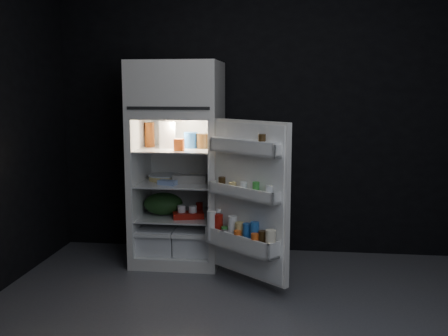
# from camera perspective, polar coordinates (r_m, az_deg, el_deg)

# --- Properties ---
(floor) EXTENTS (4.00, 3.40, 0.00)m
(floor) POSITION_cam_1_polar(r_m,az_deg,el_deg) (3.58, 3.60, -16.98)
(floor) COLOR #57575C
(floor) RESTS_ON ground
(wall_back) EXTENTS (4.00, 0.00, 2.70)m
(wall_back) POSITION_cam_1_polar(r_m,az_deg,el_deg) (4.93, 4.94, 6.33)
(wall_back) COLOR black
(wall_back) RESTS_ON ground
(wall_front) EXTENTS (4.00, 0.00, 2.70)m
(wall_front) POSITION_cam_1_polar(r_m,az_deg,el_deg) (1.55, 0.30, 1.24)
(wall_front) COLOR black
(wall_front) RESTS_ON ground
(refrigerator) EXTENTS (0.76, 0.71, 1.78)m
(refrigerator) POSITION_cam_1_polar(r_m,az_deg,el_deg) (4.68, -4.99, 1.36)
(refrigerator) COLOR white
(refrigerator) RESTS_ON ground
(fridge_door) EXTENTS (0.68, 0.61, 1.22)m
(fridge_door) POSITION_cam_1_polar(r_m,az_deg,el_deg) (4.03, 2.54, -3.85)
(fridge_door) COLOR white
(fridge_door) RESTS_ON ground
(milk_jug) EXTENTS (0.15, 0.15, 0.24)m
(milk_jug) POSITION_cam_1_polar(r_m,az_deg,el_deg) (4.65, -6.13, 3.65)
(milk_jug) COLOR white
(milk_jug) RESTS_ON refrigerator
(mayo_jar) EXTENTS (0.15, 0.15, 0.14)m
(mayo_jar) POSITION_cam_1_polar(r_m,az_deg,el_deg) (4.63, -3.63, 3.04)
(mayo_jar) COLOR #1E56A7
(mayo_jar) RESTS_ON refrigerator
(jam_jar) EXTENTS (0.12, 0.12, 0.13)m
(jam_jar) POSITION_cam_1_polar(r_m,az_deg,el_deg) (4.60, -2.34, 2.95)
(jam_jar) COLOR #32210E
(jam_jar) RESTS_ON refrigerator
(amber_bottle) EXTENTS (0.11, 0.11, 0.22)m
(amber_bottle) POSITION_cam_1_polar(r_m,az_deg,el_deg) (4.79, -8.10, 3.64)
(amber_bottle) COLOR #B9581D
(amber_bottle) RESTS_ON refrigerator
(small_carton) EXTENTS (0.08, 0.07, 0.10)m
(small_carton) POSITION_cam_1_polar(r_m,az_deg,el_deg) (4.46, -4.91, 2.54)
(small_carton) COLOR orange
(small_carton) RESTS_ON refrigerator
(egg_carton) EXTENTS (0.30, 0.11, 0.07)m
(egg_carton) POSITION_cam_1_polar(r_m,az_deg,el_deg) (4.61, -3.74, -1.19)
(egg_carton) COLOR gray
(egg_carton) RESTS_ON refrigerator
(pie) EXTENTS (0.36, 0.36, 0.04)m
(pie) POSITION_cam_1_polar(r_m,az_deg,el_deg) (4.77, -6.39, -1.07)
(pie) COLOR tan
(pie) RESTS_ON refrigerator
(flat_package) EXTENTS (0.17, 0.12, 0.04)m
(flat_package) POSITION_cam_1_polar(r_m,az_deg,el_deg) (4.53, -6.18, -1.59)
(flat_package) COLOR #7C93C0
(flat_package) RESTS_ON refrigerator
(wrapped_pkg) EXTENTS (0.13, 0.12, 0.05)m
(wrapped_pkg) POSITION_cam_1_polar(r_m,az_deg,el_deg) (4.76, -3.04, -0.98)
(wrapped_pkg) COLOR #EEE3C2
(wrapped_pkg) RESTS_ON refrigerator
(produce_bag) EXTENTS (0.38, 0.33, 0.20)m
(produce_bag) POSITION_cam_1_polar(r_m,az_deg,el_deg) (4.74, -6.62, -3.88)
(produce_bag) COLOR #193815
(produce_bag) RESTS_ON refrigerator
(yogurt_tray) EXTENTS (0.29, 0.21, 0.05)m
(yogurt_tray) POSITION_cam_1_polar(r_m,az_deg,el_deg) (4.61, -3.90, -5.14)
(yogurt_tray) COLOR #9A150D
(yogurt_tray) RESTS_ON refrigerator
(small_can_red) EXTENTS (0.07, 0.07, 0.09)m
(small_can_red) POSITION_cam_1_polar(r_m,az_deg,el_deg) (4.80, -2.70, -4.30)
(small_can_red) COLOR #9A150D
(small_can_red) RESTS_ON refrigerator
(small_can_silver) EXTENTS (0.06, 0.06, 0.09)m
(small_can_silver) POSITION_cam_1_polar(r_m,az_deg,el_deg) (4.84, -1.34, -4.19)
(small_can_silver) COLOR silver
(small_can_silver) RESTS_ON refrigerator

